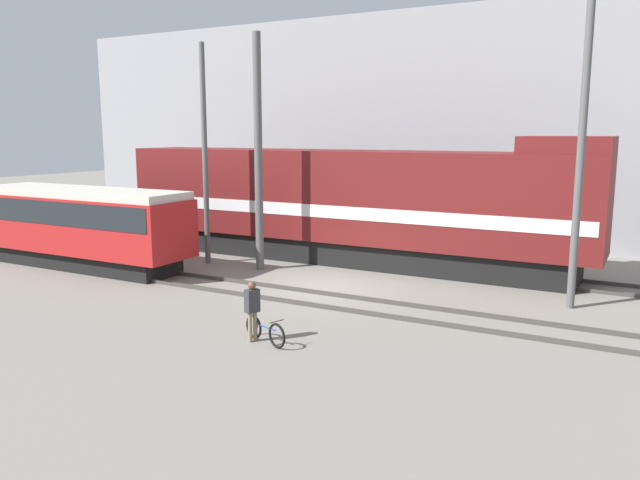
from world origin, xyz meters
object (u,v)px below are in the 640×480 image
at_px(streetcar, 83,223).
at_px(utility_pole_left, 205,156).
at_px(freight_locomotive, 347,204).
at_px(utility_pole_right, 581,154).
at_px(person, 252,305).
at_px(bicycle, 265,331).
at_px(utility_pole_center, 258,154).

distance_m(streetcar, utility_pole_left, 5.52).
bearing_deg(freight_locomotive, utility_pole_left, -148.55).
bearing_deg(utility_pole_right, person, -133.25).
distance_m(person, utility_pole_left, 10.85).
height_order(freight_locomotive, utility_pole_left, utility_pole_left).
height_order(freight_locomotive, bicycle, freight_locomotive).
distance_m(freight_locomotive, streetcar, 10.63).
bearing_deg(utility_pole_left, streetcar, -141.67).
relative_size(bicycle, utility_pole_left, 0.18).
xyz_separation_m(freight_locomotive, utility_pole_left, (-4.93, -3.01, 1.99)).
height_order(utility_pole_left, utility_pole_right, utility_pole_right).
bearing_deg(utility_pole_right, streetcar, -170.45).
xyz_separation_m(streetcar, person, (11.07, -4.26, -0.85)).
relative_size(freight_locomotive, utility_pole_center, 2.22).
relative_size(utility_pole_left, utility_pole_right, 0.94).
relative_size(freight_locomotive, person, 12.61).
height_order(freight_locomotive, streetcar, freight_locomotive).
relative_size(utility_pole_left, utility_pole_center, 0.98).
xyz_separation_m(utility_pole_left, utility_pole_right, (14.10, 0.00, 0.30)).
distance_m(bicycle, utility_pole_center, 9.78).
xyz_separation_m(bicycle, utility_pole_right, (6.47, 7.26, 4.39)).
height_order(utility_pole_left, utility_pole_center, utility_pole_center).
height_order(streetcar, person, streetcar).
relative_size(person, utility_pole_right, 0.17).
distance_m(streetcar, person, 11.89).
bearing_deg(person, freight_locomotive, 102.77).
bearing_deg(utility_pole_right, bicycle, -131.70).
xyz_separation_m(freight_locomotive, utility_pole_right, (9.18, -3.01, 2.29)).
bearing_deg(freight_locomotive, utility_pole_right, -18.18).
bearing_deg(bicycle, utility_pole_right, 48.30).
xyz_separation_m(freight_locomotive, streetcar, (-8.74, -6.03, -0.62)).
distance_m(streetcar, utility_pole_center, 7.59).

